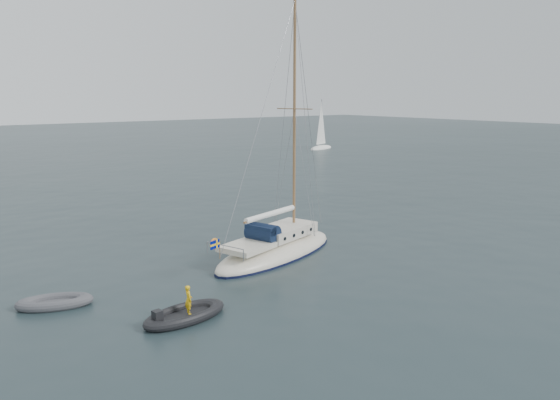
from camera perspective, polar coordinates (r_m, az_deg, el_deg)
ground at (r=27.41m, az=-0.57°, el=-7.60°), size 300.00×300.00×0.00m
sailboat at (r=29.92m, az=-0.38°, el=-3.83°), size 10.05×3.01×14.31m
dinghy at (r=25.03m, az=-22.49°, el=-9.84°), size 3.10×1.40×0.44m
rib at (r=22.29m, az=-9.94°, el=-11.65°), size 3.67×1.67×1.37m
distant_yacht_b at (r=88.75m, az=4.32°, el=7.66°), size 6.34×3.38×8.40m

